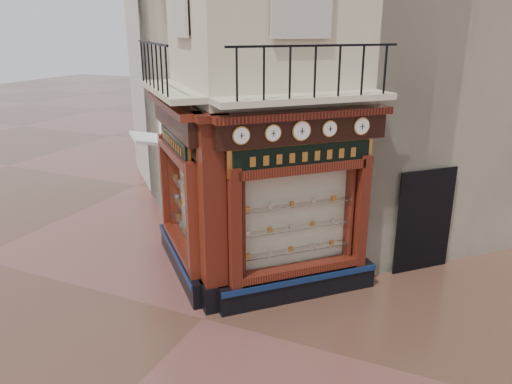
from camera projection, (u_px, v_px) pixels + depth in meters
The scene contains 16 objects.
ground at pixel (203, 319), 9.81m from camera, with size 80.00×80.00×0.00m, color #4B2F23.
main_building at pixel (312, 5), 13.24m from camera, with size 8.00×8.00×12.00m, color beige.
neighbour_left at pixel (264, 25), 16.51m from camera, with size 8.00×8.00×11.00m, color beige.
neighbour_right at pixel (419, 25), 14.57m from camera, with size 8.00×8.00×11.00m, color beige.
shopfront_left at pixel (181, 191), 11.10m from camera, with size 2.86×2.86×3.98m.
shopfront_right at pixel (300, 209), 10.00m from camera, with size 2.86×2.86×3.98m.
corner_pilaster at pixel (213, 218), 9.63m from camera, with size 0.85×0.85×3.98m.
balcony at pixel (234, 93), 9.77m from camera, with size 5.94×2.97×1.03m.
clock_a at pixel (241, 135), 8.88m from camera, with size 0.27×0.27×0.34m.
clock_b at pixel (273, 133), 9.08m from camera, with size 0.26×0.26×0.32m.
clock_c at pixel (301, 131), 9.27m from camera, with size 0.31×0.31×0.38m.
clock_d at pixel (329, 129), 9.47m from camera, with size 0.26×0.26×0.32m.
clock_e at pixel (361, 126), 9.71m from camera, with size 0.28×0.28×0.35m.
awning at pixel (155, 232), 13.92m from camera, with size 1.36×0.82×0.08m, color silver, non-canonical shape.
signboard_left at pixel (175, 142), 10.72m from camera, with size 1.92×1.92×0.51m.
signboard_right at pixel (303, 156), 9.57m from camera, with size 2.22×2.22×0.59m.
Camera 1 is at (4.47, -7.34, 5.47)m, focal length 35.00 mm.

